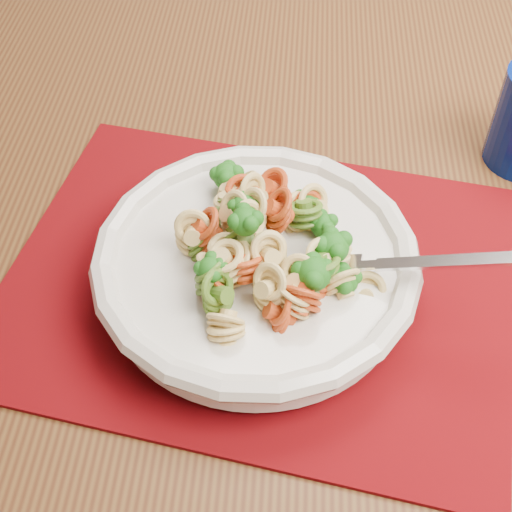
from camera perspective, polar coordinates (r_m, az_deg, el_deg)
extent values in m
cube|color=#573618|center=(0.66, -3.89, 2.20)|extent=(1.47, 1.09, 0.04)
cube|color=#570304|center=(0.59, 0.24, -1.90)|extent=(0.49, 0.44, 0.00)
cylinder|color=beige|center=(0.58, 0.00, -2.30)|extent=(0.11, 0.11, 0.01)
cylinder|color=beige|center=(0.56, 0.00, -1.09)|extent=(0.24, 0.24, 0.03)
torus|color=beige|center=(0.55, 0.00, -0.09)|extent=(0.26, 0.26, 0.02)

